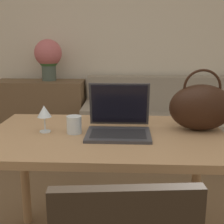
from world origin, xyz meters
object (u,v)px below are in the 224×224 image
at_px(couch, 173,126).
at_px(laptop, 119,120).
at_px(drinking_glass, 74,125).
at_px(wine_glass, 44,113).
at_px(handbag, 201,107).
at_px(flower_vase, 48,56).

relative_size(couch, laptop, 5.92).
distance_m(drinking_glass, wine_glass, 0.17).
height_order(couch, laptop, laptop).
distance_m(wine_glass, handbag, 0.85).
height_order(couch, wine_glass, wine_glass).
bearing_deg(laptop, drinking_glass, -172.20).
distance_m(laptop, handbag, 0.46).
bearing_deg(laptop, wine_glass, -177.29).
bearing_deg(flower_vase, drinking_glass, -72.41).
bearing_deg(handbag, wine_glass, -174.69).
xyz_separation_m(laptop, drinking_glass, (-0.24, -0.03, -0.02)).
xyz_separation_m(laptop, flower_vase, (-0.86, 1.94, 0.21)).
relative_size(laptop, wine_glass, 2.27).
height_order(couch, drinking_glass, drinking_glass).
relative_size(drinking_glass, wine_glass, 0.64).
bearing_deg(couch, flower_vase, 173.79).
height_order(laptop, wine_glass, laptop).
bearing_deg(drinking_glass, laptop, 7.80).
bearing_deg(drinking_glass, flower_vase, 107.59).
bearing_deg(handbag, drinking_glass, -172.32).
xyz_separation_m(couch, laptop, (-0.57, -1.78, 0.55)).
distance_m(couch, flower_vase, 1.63).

